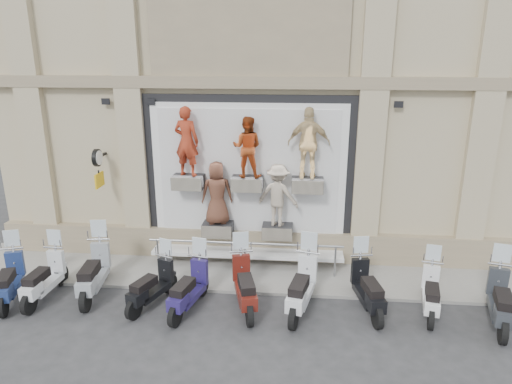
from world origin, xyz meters
TOP-DOWN VIEW (x-y plane):
  - ground at (0.00, 0.00)m, footprint 90.00×90.00m
  - sidewalk at (0.00, 2.10)m, footprint 16.00×2.20m
  - building at (0.00, 7.00)m, footprint 14.00×8.60m
  - shop_vitrine at (0.09, 2.75)m, footprint 5.60×0.88m
  - guard_rail at (0.00, 2.00)m, footprint 5.06×0.10m
  - clock_sign_bracket at (-3.90, 2.47)m, footprint 0.10×0.80m
  - scooter_a at (-5.27, 0.22)m, footprint 1.11×1.96m
  - scooter_b at (-4.53, 0.40)m, footprint 0.60×1.86m
  - scooter_c at (-3.45, 0.68)m, footprint 0.85×2.10m
  - scooter_d at (-1.94, 0.34)m, footprint 1.11×1.82m
  - scooter_e at (-1.05, 0.22)m, footprint 0.95×1.94m
  - scooter_f at (0.18, 0.42)m, footprint 1.05×2.05m
  - scooter_g at (1.45, 0.42)m, footprint 1.02×2.11m
  - scooter_h at (2.91, 0.58)m, footprint 0.90×1.96m
  - scooter_i at (4.29, 0.58)m, footprint 0.87×1.81m
  - scooter_j at (5.63, 0.28)m, footprint 1.04×2.04m

SIDE VIEW (x-z plane):
  - ground at x=0.00m, z-range 0.00..0.00m
  - sidewalk at x=0.00m, z-range 0.00..0.08m
  - guard_rail at x=0.00m, z-range 0.00..0.93m
  - scooter_i at x=4.29m, z-range 0.00..1.41m
  - scooter_d at x=-1.94m, z-range 0.00..1.43m
  - scooter_b at x=-4.53m, z-range 0.00..1.50m
  - scooter_e at x=-1.05m, z-range 0.00..1.51m
  - scooter_a at x=-5.27m, z-range 0.00..1.53m
  - scooter_h at x=2.91m, z-range 0.00..1.54m
  - scooter_j at x=5.63m, z-range 0.00..1.59m
  - scooter_f at x=0.18m, z-range 0.00..1.60m
  - scooter_g at x=1.45m, z-range 0.00..1.65m
  - scooter_c at x=-3.45m, z-range 0.00..1.66m
  - shop_vitrine at x=0.09m, z-range 0.26..4.56m
  - clock_sign_bracket at x=-3.90m, z-range 2.29..3.31m
  - building at x=0.00m, z-range 0.00..12.00m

